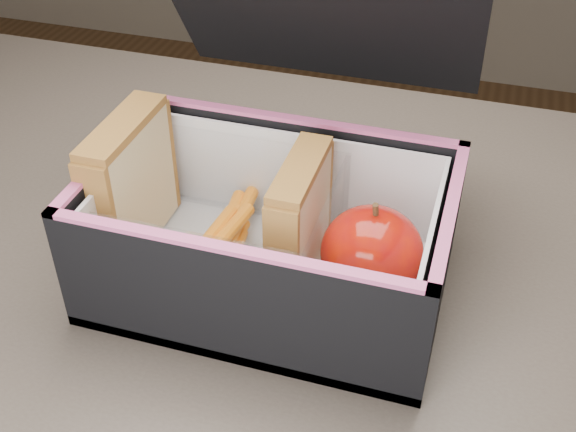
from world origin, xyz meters
name	(u,v)px	position (x,y,z in m)	size (l,w,h in m)	color
kitchen_table	(343,399)	(0.00, 0.00, 0.66)	(1.20, 0.80, 0.75)	brown
lunch_bag	(274,223)	(-0.07, 0.03, 0.81)	(0.27, 0.28, 0.25)	black
plastic_tub	(214,219)	(-0.12, 0.03, 0.80)	(0.19, 0.14, 0.08)	white
sandwich_left	(131,184)	(-0.19, 0.03, 0.82)	(0.03, 0.10, 0.11)	tan
sandwich_right	(300,221)	(-0.05, 0.03, 0.82)	(0.03, 0.09, 0.10)	tan
carrot_sticks	(223,243)	(-0.11, 0.03, 0.78)	(0.04, 0.15, 0.03)	orange
paper_napkin	(375,290)	(0.01, 0.03, 0.77)	(0.08, 0.08, 0.01)	white
red_apple	(372,253)	(0.01, 0.02, 0.81)	(0.10, 0.10, 0.08)	maroon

